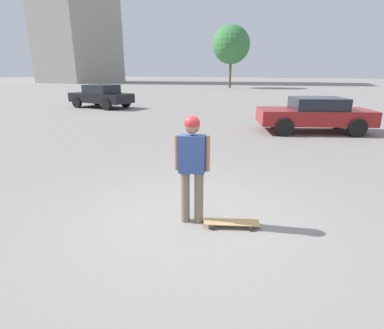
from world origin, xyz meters
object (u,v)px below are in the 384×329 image
car_parked_far (101,96)px  person (192,161)px  skateboard (231,223)px  car_parked_near (314,114)px

car_parked_far → person: bearing=140.6°
person → skateboard: (0.63, 0.09, -0.95)m
car_parked_near → car_parked_far: car_parked_far is taller
person → skateboard: person is taller
car_parked_near → person: bearing=60.4°
skateboard → car_parked_near: (0.71, 8.63, 0.65)m
person → car_parked_near: size_ratio=0.37×
car_parked_near → skateboard: bearing=64.4°
skateboard → car_parked_far: car_parked_far is taller
person → car_parked_far: 16.73m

